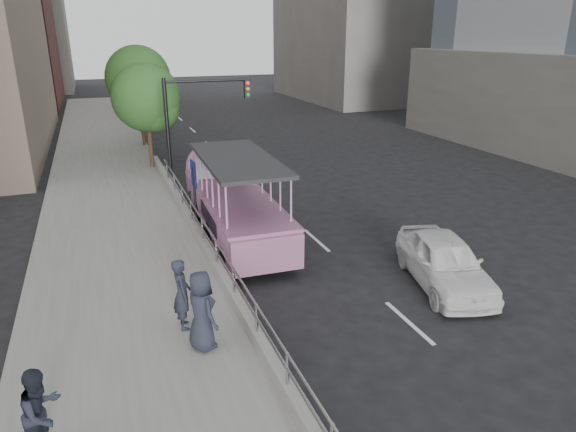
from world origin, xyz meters
name	(u,v)px	position (x,y,z in m)	size (l,w,h in m)	color
ground	(340,294)	(0.00, 0.00, 0.00)	(160.00, 160.00, 0.00)	black
sidewalk	(113,208)	(-5.75, 10.00, 0.15)	(5.50, 80.00, 0.30)	#979792
kerb_wall	(217,268)	(-3.12, 2.00, 0.48)	(0.24, 30.00, 0.36)	#AAA9A4
guardrail	(216,247)	(-3.12, 2.00, 1.14)	(0.07, 22.00, 0.71)	#A9A8AD
duck_boat	(231,201)	(-1.57, 6.13, 1.15)	(2.58, 9.38, 3.09)	black
car	(444,261)	(3.12, -0.52, 0.76)	(1.81, 4.48, 1.53)	white
pedestrian_near	(182,294)	(-4.56, -0.63, 1.20)	(0.66, 0.43, 1.80)	#232834
pedestrian_mid	(42,413)	(-7.43, -3.85, 1.14)	(0.82, 0.64, 1.68)	#232834
pedestrian_far	(201,311)	(-4.30, -1.65, 1.24)	(0.92, 0.60, 1.88)	#232834
parking_sign	(195,191)	(-3.00, 5.72, 1.81)	(0.10, 0.65, 2.91)	black
traffic_signal	(192,114)	(-1.70, 12.50, 3.50)	(4.20, 0.32, 5.20)	black
street_tree_near	(149,100)	(-3.30, 15.93, 3.82)	(3.52, 3.52, 5.72)	#39281A
street_tree_far	(140,81)	(-3.10, 21.93, 4.31)	(3.97, 3.97, 6.45)	#39281A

